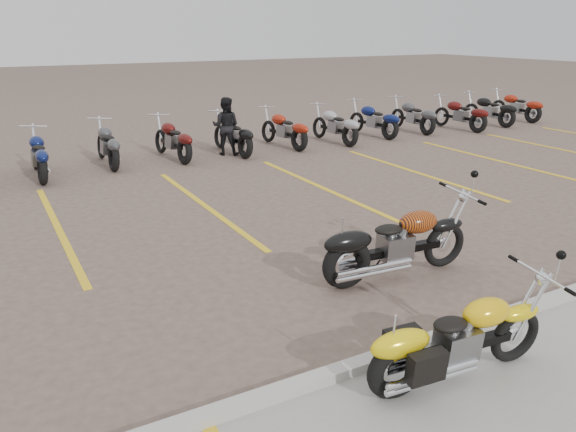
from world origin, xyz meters
name	(u,v)px	position (x,y,z in m)	size (l,w,h in m)	color
ground	(311,283)	(0.00, 0.00, 0.00)	(100.00, 100.00, 0.00)	#745D53
curb	(408,349)	(0.00, -2.00, 0.06)	(60.00, 0.18, 0.12)	#ADAAA3
parking_stripes	(205,205)	(0.00, 4.00, 0.00)	(38.00, 5.50, 0.01)	gold
yellow_cruiser	(454,342)	(0.06, -2.56, 0.42)	(2.05, 0.37, 0.85)	black
flame_cruiser	(393,247)	(1.07, -0.40, 0.47)	(2.30, 0.39, 0.95)	black
person_b	(226,126)	(2.21, 8.08, 0.78)	(0.75, 0.59, 1.55)	black
bg_bike_row	(258,131)	(3.20, 8.12, 0.55)	(22.21, 2.03, 1.10)	black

